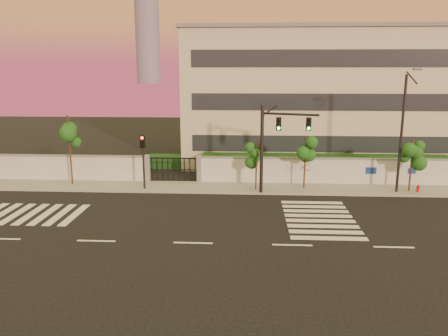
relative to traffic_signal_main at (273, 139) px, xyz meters
The scene contains 14 objects.
ground 10.90m from the traffic_signal_main, 116.16° to the right, with size 120.00×120.00×0.00m, color black.
sidewalk 6.09m from the traffic_signal_main, 162.80° to the left, with size 60.00×3.00×0.15m, color gray.
perimeter_wall 5.98m from the traffic_signal_main, 146.58° to the left, with size 60.00×0.36×2.20m.
hedge_row 7.24m from the traffic_signal_main, 120.49° to the left, with size 41.00×4.25×1.80m.
institutional_building 13.82m from the traffic_signal_main, 70.64° to the left, with size 24.40×12.40×12.25m.
road_markings 9.00m from the traffic_signal_main, 138.52° to the right, with size 57.00×7.62×0.02m.
street_tree_c 15.02m from the traffic_signal_main, behind, with size 1.51×1.20×5.36m.
street_tree_d 1.90m from the traffic_signal_main, 142.62° to the left, with size 1.31×1.04×3.64m.
street_tree_e 2.99m from the traffic_signal_main, 31.15° to the left, with size 1.44×1.14×4.01m.
street_tree_f 9.90m from the traffic_signal_main, ahead, with size 1.51×1.20×3.87m.
traffic_signal_main is the anchor object (origin of this frame).
traffic_signal_secondary 9.33m from the traffic_signal_main, behind, with size 0.32×0.33×4.16m.
streetlight_east 8.87m from the traffic_signal_main, ahead, with size 0.52×2.09×8.70m.
fire_hydrant 10.97m from the traffic_signal_main, ahead, with size 0.25×0.25×0.67m.
Camera 1 is at (2.70, -20.62, 8.56)m, focal length 35.00 mm.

